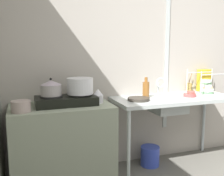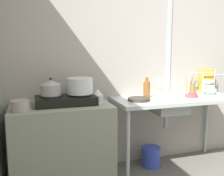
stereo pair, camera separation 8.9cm
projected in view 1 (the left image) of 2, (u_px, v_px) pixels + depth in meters
The scene contains 19 objects.
wall_back at pixel (162, 57), 3.21m from camera, with size 4.53×0.10×2.55m, color #A7A198.
wall_metal_strip at pixel (167, 46), 3.15m from camera, with size 0.05×0.01×2.04m, color #B2BCBA.
counter_concrete at pixel (63, 145), 2.61m from camera, with size 0.99×0.57×0.83m, color gray.
counter_sink at pixel (173, 103), 2.97m from camera, with size 1.38×0.57×0.83m.
stove at pixel (66, 100), 2.55m from camera, with size 0.59×0.31×0.10m.
pot_on_left_burner at pixel (51, 88), 2.49m from camera, with size 0.20×0.20×0.17m.
pot_on_right_burner at pixel (80, 86), 2.58m from camera, with size 0.26×0.26×0.16m.
pot_beside_stove at pixel (21, 106), 2.28m from camera, with size 0.17×0.17×0.10m.
percolator at pixel (98, 96), 2.64m from camera, with size 0.11×0.11×0.14m.
sink_basin at pixel (168, 105), 2.94m from camera, with size 0.36×0.31×0.17m, color #B2BCBA.
faucet at pixel (160, 84), 3.03m from camera, with size 0.12×0.07×0.22m.
frying_pan at pixel (139, 99), 2.78m from camera, with size 0.24×0.24×0.03m, color #36312A.
dish_rack at pixel (206, 88), 3.13m from camera, with size 0.39×0.28×0.30m.
cup_by_rack at pixel (191, 94), 2.98m from camera, with size 0.09×0.09×0.07m, color #BF5047.
small_bowl_on_drainboard at pixel (190, 95), 2.99m from camera, with size 0.14×0.14×0.04m, color #BD4C4A.
bottle_by_sink at pixel (146, 89), 2.90m from camera, with size 0.07×0.07×0.23m.
cereal_box at pixel (204, 80), 3.35m from camera, with size 0.17×0.07×0.28m, color gold.
utensil_jar at pixel (189, 87), 3.29m from camera, with size 0.07×0.07×0.24m.
bucket_on_floor at pixel (150, 156), 3.07m from camera, with size 0.22×0.22×0.23m, color #354AC0.
Camera 1 is at (-1.65, -0.99, 1.39)m, focal length 41.59 mm.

